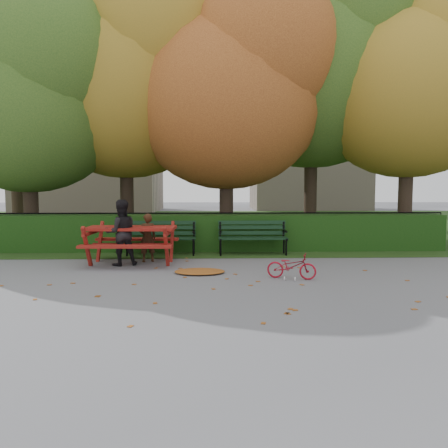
{
  "coord_description": "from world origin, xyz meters",
  "views": [
    {
      "loc": [
        -0.02,
        -7.72,
        1.76
      ],
      "look_at": [
        0.27,
        1.36,
        1.0
      ],
      "focal_mm": 35.0,
      "sensor_mm": 36.0,
      "label": 1
    }
  ],
  "objects_px": {
    "picnic_table": "(131,235)",
    "tree_d": "(326,62)",
    "tree_e": "(423,79)",
    "bench_left": "(161,235)",
    "bench_right": "(252,235)",
    "bicycle": "(291,266)",
    "child": "(147,238)",
    "tree_g": "(419,97)",
    "tree_f": "(20,82)",
    "tree_b": "(134,74)",
    "tree_c": "(238,88)",
    "adult": "(121,233)",
    "tree_a": "(35,94)"
  },
  "relations": [
    {
      "from": "picnic_table",
      "to": "tree_d",
      "type": "bearing_deg",
      "value": 42.56
    },
    {
      "from": "tree_e",
      "to": "picnic_table",
      "type": "relative_size",
      "value": 3.94
    },
    {
      "from": "bench_left",
      "to": "picnic_table",
      "type": "bearing_deg",
      "value": -111.4
    },
    {
      "from": "bench_right",
      "to": "bicycle",
      "type": "distance_m",
      "value": 3.2
    },
    {
      "from": "tree_d",
      "to": "bicycle",
      "type": "height_order",
      "value": "tree_d"
    },
    {
      "from": "picnic_table",
      "to": "child",
      "type": "xyz_separation_m",
      "value": [
        0.33,
        0.26,
        -0.1
      ]
    },
    {
      "from": "bench_right",
      "to": "tree_d",
      "type": "bearing_deg",
      "value": 51.77
    },
    {
      "from": "bench_left",
      "to": "tree_g",
      "type": "bearing_deg",
      "value": 32.17
    },
    {
      "from": "tree_d",
      "to": "tree_g",
      "type": "bearing_deg",
      "value": 29.61
    },
    {
      "from": "tree_f",
      "to": "picnic_table",
      "type": "distance_m",
      "value": 10.04
    },
    {
      "from": "child",
      "to": "tree_g",
      "type": "bearing_deg",
      "value": -161.7
    },
    {
      "from": "tree_b",
      "to": "bench_left",
      "type": "xyz_separation_m",
      "value": [
        1.14,
        -3.04,
        -4.88
      ]
    },
    {
      "from": "child",
      "to": "tree_c",
      "type": "bearing_deg",
      "value": -142.57
    },
    {
      "from": "adult",
      "to": "tree_f",
      "type": "bearing_deg",
      "value": -74.18
    },
    {
      "from": "tree_c",
      "to": "bicycle",
      "type": "height_order",
      "value": "tree_c"
    },
    {
      "from": "bicycle",
      "to": "tree_a",
      "type": "bearing_deg",
      "value": 72.08
    },
    {
      "from": "tree_d",
      "to": "tree_f",
      "type": "bearing_deg",
      "value": 169.67
    },
    {
      "from": "tree_g",
      "to": "adult",
      "type": "bearing_deg",
      "value": -143.69
    },
    {
      "from": "bench_left",
      "to": "bicycle",
      "type": "distance_m",
      "value": 4.26
    },
    {
      "from": "tree_b",
      "to": "bench_right",
      "type": "height_order",
      "value": "tree_b"
    },
    {
      "from": "tree_b",
      "to": "tree_d",
      "type": "distance_m",
      "value": 6.37
    },
    {
      "from": "tree_a",
      "to": "tree_g",
      "type": "height_order",
      "value": "tree_g"
    },
    {
      "from": "tree_g",
      "to": "bench_left",
      "type": "distance_m",
      "value": 12.37
    },
    {
      "from": "tree_e",
      "to": "picnic_table",
      "type": "height_order",
      "value": "tree_e"
    },
    {
      "from": "tree_d",
      "to": "tree_c",
      "type": "bearing_deg",
      "value": -157.39
    },
    {
      "from": "bench_right",
      "to": "adult",
      "type": "height_order",
      "value": "adult"
    },
    {
      "from": "tree_g",
      "to": "tree_f",
      "type": "bearing_deg",
      "value": -178.06
    },
    {
      "from": "tree_a",
      "to": "picnic_table",
      "type": "bearing_deg",
      "value": -44.01
    },
    {
      "from": "tree_g",
      "to": "tree_d",
      "type": "bearing_deg",
      "value": -150.39
    },
    {
      "from": "tree_c",
      "to": "tree_e",
      "type": "relative_size",
      "value": 0.98
    },
    {
      "from": "picnic_table",
      "to": "bicycle",
      "type": "bearing_deg",
      "value": -25.87
    },
    {
      "from": "tree_a",
      "to": "picnic_table",
      "type": "xyz_separation_m",
      "value": [
        3.35,
        -3.24,
        -3.85
      ]
    },
    {
      "from": "tree_c",
      "to": "picnic_table",
      "type": "bearing_deg",
      "value": -126.37
    },
    {
      "from": "child",
      "to": "bicycle",
      "type": "distance_m",
      "value": 3.69
    },
    {
      "from": "bench_right",
      "to": "bicycle",
      "type": "bearing_deg",
      "value": -81.88
    },
    {
      "from": "tree_b",
      "to": "tree_c",
      "type": "relative_size",
      "value": 1.1
    },
    {
      "from": "tree_b",
      "to": "adult",
      "type": "height_order",
      "value": "tree_b"
    },
    {
      "from": "tree_g",
      "to": "adult",
      "type": "xyz_separation_m",
      "value": [
        -10.37,
        -7.62,
        -4.63
      ]
    },
    {
      "from": "tree_g",
      "to": "bench_left",
      "type": "bearing_deg",
      "value": -147.83
    },
    {
      "from": "tree_b",
      "to": "bench_right",
      "type": "bearing_deg",
      "value": -40.67
    },
    {
      "from": "tree_g",
      "to": "picnic_table",
      "type": "distance_m",
      "value": 13.44
    },
    {
      "from": "picnic_table",
      "to": "adult",
      "type": "height_order",
      "value": "adult"
    },
    {
      "from": "bench_left",
      "to": "tree_f",
      "type": "bearing_deg",
      "value": 136.49
    },
    {
      "from": "tree_e",
      "to": "bicycle",
      "type": "xyz_separation_m",
      "value": [
        -4.97,
        -5.22,
        -4.83
      ]
    },
    {
      "from": "tree_d",
      "to": "tree_g",
      "type": "height_order",
      "value": "tree_d"
    },
    {
      "from": "tree_a",
      "to": "tree_f",
      "type": "xyz_separation_m",
      "value": [
        -1.94,
        3.66,
        1.17
      ]
    },
    {
      "from": "adult",
      "to": "tree_d",
      "type": "bearing_deg",
      "value": -159.18
    },
    {
      "from": "tree_f",
      "to": "adult",
      "type": "xyz_separation_m",
      "value": [
        5.1,
        -7.09,
        -4.95
      ]
    },
    {
      "from": "child",
      "to": "bench_right",
      "type": "bearing_deg",
      "value": -174.77
    },
    {
      "from": "tree_a",
      "to": "bench_left",
      "type": "relative_size",
      "value": 4.16
    }
  ]
}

